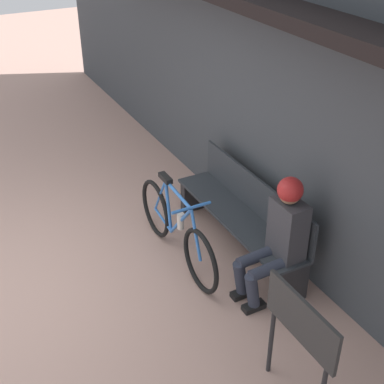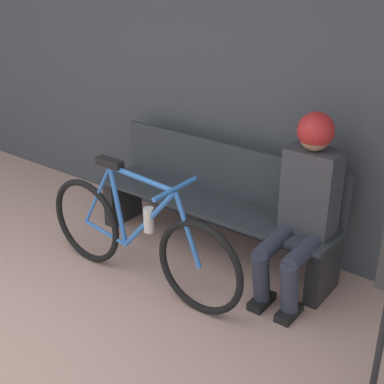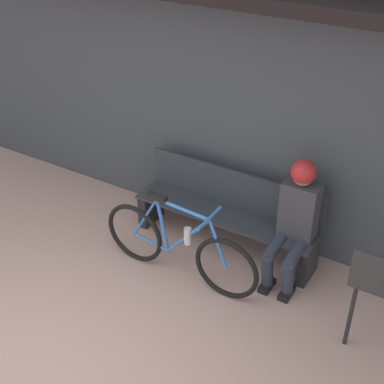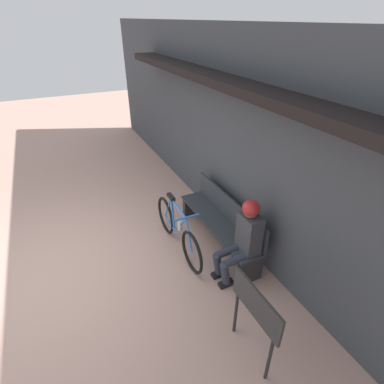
{
  "view_description": "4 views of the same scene",
  "coord_description": "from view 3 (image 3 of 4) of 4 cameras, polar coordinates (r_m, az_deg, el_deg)",
  "views": [
    {
      "loc": [
        4.24,
        -0.2,
        3.46
      ],
      "look_at": [
        0.19,
        1.92,
        0.72
      ],
      "focal_mm": 50.0,
      "sensor_mm": 36.0,
      "label": 1
    },
    {
      "loc": [
        2.44,
        -0.56,
        2.13
      ],
      "look_at": [
        0.54,
        1.93,
        0.7
      ],
      "focal_mm": 50.0,
      "sensor_mm": 36.0,
      "label": 2
    },
    {
      "loc": [
        2.42,
        -1.62,
        3.49
      ],
      "look_at": [
        0.16,
        2.1,
        0.73
      ],
      "focal_mm": 50.0,
      "sensor_mm": 36.0,
      "label": 3
    },
    {
      "loc": [
        3.7,
        0.29,
        3.25
      ],
      "look_at": [
        0.09,
        2.04,
        0.89
      ],
      "focal_mm": 28.0,
      "sensor_mm": 36.0,
      "label": 4
    }
  ],
  "objects": [
    {
      "name": "park_bench_near",
      "position": [
        5.47,
        3.77,
        -2.21
      ],
      "size": [
        1.93,
        0.42,
        0.83
      ],
      "color": "#2D3338",
      "rests_on": "ground_plane"
    },
    {
      "name": "person_seated",
      "position": [
        4.98,
        11.02,
        -2.41
      ],
      "size": [
        0.34,
        0.6,
        1.24
      ],
      "color": "#2D3342",
      "rests_on": "ground_plane"
    },
    {
      "name": "storefront_wall",
      "position": [
        5.33,
        2.25,
        12.25
      ],
      "size": [
        12.0,
        0.56,
        3.2
      ],
      "color": "#3D4247",
      "rests_on": "ground_plane"
    },
    {
      "name": "bicycle",
      "position": [
        5.07,
        -1.45,
        -5.9
      ],
      "size": [
        1.67,
        0.4,
        0.87
      ],
      "color": "black",
      "rests_on": "ground_plane"
    }
  ]
}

